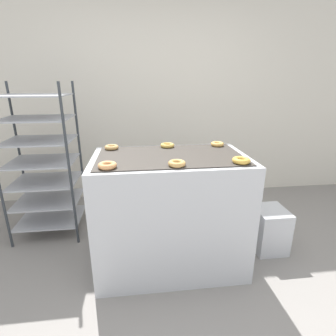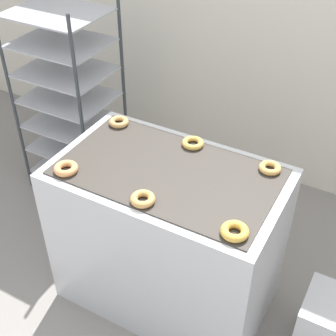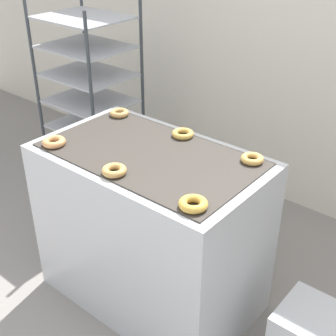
% 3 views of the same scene
% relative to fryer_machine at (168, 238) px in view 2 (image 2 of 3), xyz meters
% --- Properties ---
extents(wall_back, '(8.00, 0.05, 2.80)m').
position_rel_fryer_machine_xyz_m(wall_back, '(-0.00, 1.51, 0.91)').
color(wall_back, silver).
rests_on(wall_back, ground_plane).
extents(fryer_machine, '(1.22, 0.73, 0.98)m').
position_rel_fryer_machine_xyz_m(fryer_machine, '(0.00, 0.00, 0.00)').
color(fryer_machine, silver).
rests_on(fryer_machine, ground_plane).
extents(baking_rack_cart, '(0.65, 0.54, 1.53)m').
position_rel_fryer_machine_xyz_m(baking_rack_cart, '(-1.19, 0.65, 0.29)').
color(baking_rack_cart, '#33383D').
rests_on(baking_rack_cart, ground_plane).
extents(glaze_bin, '(0.28, 0.33, 0.41)m').
position_rel_fryer_machine_xyz_m(glaze_bin, '(0.95, 0.07, -0.28)').
color(glaze_bin, silver).
rests_on(glaze_bin, ground_plane).
extents(donut_near_left, '(0.13, 0.13, 0.04)m').
position_rel_fryer_machine_xyz_m(donut_near_left, '(-0.46, -0.25, 0.51)').
color(donut_near_left, tan).
rests_on(donut_near_left, fryer_machine).
extents(donut_near_center, '(0.12, 0.12, 0.04)m').
position_rel_fryer_machine_xyz_m(donut_near_center, '(0.01, -0.26, 0.51)').
color(donut_near_center, tan).
rests_on(donut_near_center, fryer_machine).
extents(donut_near_right, '(0.13, 0.13, 0.04)m').
position_rel_fryer_machine_xyz_m(donut_near_right, '(0.47, -0.25, 0.51)').
color(donut_near_right, gold).
rests_on(donut_near_right, fryer_machine).
extents(donut_far_left, '(0.12, 0.12, 0.03)m').
position_rel_fryer_machine_xyz_m(donut_far_left, '(-0.47, 0.25, 0.51)').
color(donut_far_left, tan).
rests_on(donut_far_left, fryer_machine).
extents(donut_far_center, '(0.12, 0.12, 0.03)m').
position_rel_fryer_machine_xyz_m(donut_far_center, '(0.01, 0.27, 0.51)').
color(donut_far_center, gold).
rests_on(donut_far_center, fryer_machine).
extents(donut_far_right, '(0.12, 0.12, 0.03)m').
position_rel_fryer_machine_xyz_m(donut_far_right, '(0.46, 0.26, 0.51)').
color(donut_far_right, '#DCA653').
rests_on(donut_far_right, fryer_machine).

